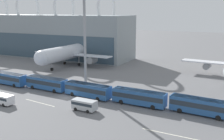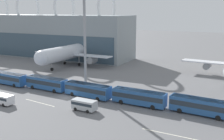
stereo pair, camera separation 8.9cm
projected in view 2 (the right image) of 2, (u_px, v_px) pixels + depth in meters
ground_plane at (66, 98)px, 64.60m from camera, size 440.00×440.00×0.00m
terminal_building at (13, 33)px, 131.24m from camera, size 115.59×18.70×28.15m
airliner_at_gate_near at (70, 52)px, 101.29m from camera, size 31.91×33.86×15.45m
shuttle_bus_0 at (8, 78)px, 75.72m from camera, size 11.83×3.64×3.22m
shuttle_bus_1 at (46, 83)px, 70.66m from camera, size 11.80×3.44×3.22m
shuttle_bus_2 at (88, 89)px, 64.59m from camera, size 11.84×3.72×3.22m
shuttle_bus_3 at (139, 97)px, 59.18m from camera, size 11.77×3.29×3.22m
shuttle_bus_4 at (200, 105)px, 53.74m from camera, size 11.85×3.82×3.22m
service_van_foreground at (84, 104)px, 56.19m from camera, size 5.15×2.39×2.20m
service_van_crossing at (2, 98)px, 60.07m from camera, size 6.01×2.54×2.17m
floodlight_mast at (85, 23)px, 71.47m from camera, size 3.10×3.10×24.25m
lane_stripe_0 at (40, 103)px, 61.14m from camera, size 8.98×1.52×0.01m
lane_stripe_2 at (20, 84)px, 76.28m from camera, size 9.77×0.68×0.01m
lane_stripe_3 at (110, 99)px, 63.98m from camera, size 11.00×4.62×0.01m
lane_stripe_4 at (175, 135)px, 45.14m from camera, size 11.39×0.71×0.01m
lane_stripe_5 at (67, 87)px, 73.53m from camera, size 9.09×3.81×0.01m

